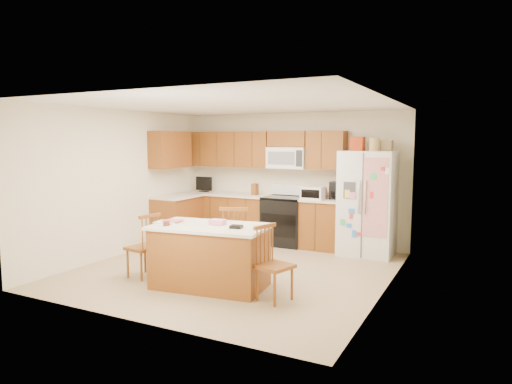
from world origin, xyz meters
The scene contains 9 objects.
ground centered at (0.00, 0.00, 0.00)m, with size 4.50×4.50×0.00m, color #A1885A.
room_shell centered at (0.00, 0.00, 1.44)m, with size 4.60×4.60×2.52m.
cabinetry centered at (-0.98, 1.79, 0.91)m, with size 3.36×1.56×2.15m.
stove centered at (0.00, 1.94, 0.47)m, with size 0.76×0.65×1.13m.
refrigerator centered at (1.57, 1.87, 0.92)m, with size 0.90×0.79×2.04m.
island centered at (0.10, -0.85, 0.43)m, with size 1.65×1.09×0.94m.
windsor_chair_left centered at (-0.99, -0.92, 0.44)m, with size 0.44×0.45×0.94m.
windsor_chair_back centered at (0.10, -0.16, 0.48)m, with size 0.57×0.56×1.02m.
windsor_chair_right centered at (1.08, -0.95, 0.44)m, with size 0.48×0.50×0.94m.
Camera 1 is at (3.37, -5.94, 1.97)m, focal length 32.00 mm.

